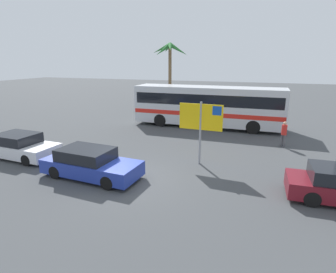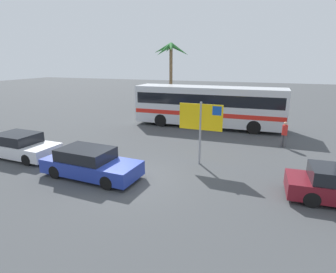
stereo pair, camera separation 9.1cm
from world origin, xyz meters
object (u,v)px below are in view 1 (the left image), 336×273
pedestrian_by_bus (284,132)px  car_white (20,146)px  ferry_sign (202,120)px  bus_front_coach (208,105)px  car_blue (90,163)px

pedestrian_by_bus → car_white: bearing=-27.4°
ferry_sign → car_white: (-9.48, -2.33, -1.69)m
bus_front_coach → ferry_sign: 8.36m
bus_front_coach → car_blue: 11.94m
bus_front_coach → ferry_sign: ferry_sign is taller
bus_front_coach → ferry_sign: size_ratio=3.61×
car_white → pedestrian_by_bus: 15.23m
bus_front_coach → pedestrian_by_bus: bus_front_coach is taller
bus_front_coach → car_white: size_ratio=2.77×
ferry_sign → car_blue: (-4.35, -3.27, -1.69)m
bus_front_coach → car_blue: bus_front_coach is taller
ferry_sign → car_white: size_ratio=0.77×
car_blue → pedestrian_by_bus: size_ratio=2.90×
bus_front_coach → ferry_sign: bearing=-80.7°
ferry_sign → car_blue: ferry_sign is taller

